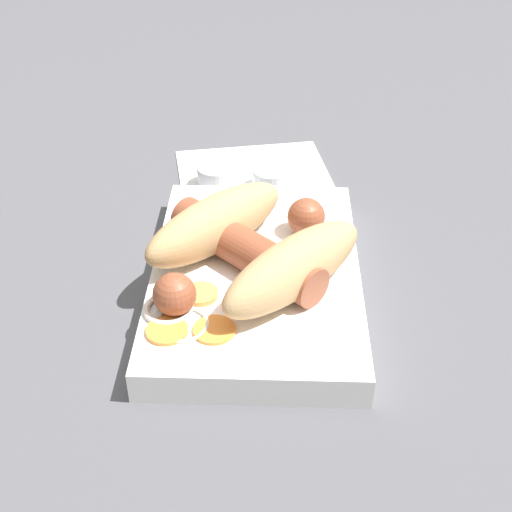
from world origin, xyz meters
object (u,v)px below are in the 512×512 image
at_px(bread_roll, 253,244).
at_px(condiment_cup_near, 272,181).
at_px(condiment_cup_far, 217,178).
at_px(sausage, 245,253).
at_px(food_tray, 256,278).

distance_m(bread_roll, condiment_cup_near, 0.17).
relative_size(bread_roll, condiment_cup_far, 4.76).
distance_m(bread_roll, sausage, 0.01).
xyz_separation_m(food_tray, condiment_cup_near, (-0.17, 0.01, -0.00)).
height_order(condiment_cup_near, condiment_cup_far, same).
relative_size(food_tray, condiment_cup_near, 6.21).
distance_m(food_tray, bread_roll, 0.04).
bearing_deg(bread_roll, condiment_cup_near, 175.38).
bearing_deg(condiment_cup_far, food_tray, 14.97).
distance_m(food_tray, condiment_cup_far, 0.18).
xyz_separation_m(food_tray, sausage, (0.00, -0.01, 0.03)).
height_order(bread_roll, sausage, bread_roll).
height_order(sausage, condiment_cup_far, sausage).
xyz_separation_m(sausage, condiment_cup_near, (-0.17, 0.02, -0.03)).
bearing_deg(bread_roll, food_tray, 144.64).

